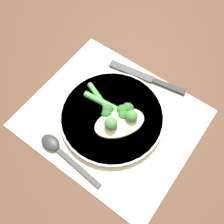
% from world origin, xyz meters
% --- Properties ---
extents(ground_plane, '(3.00, 3.00, 0.00)m').
position_xyz_m(ground_plane, '(0.00, 0.00, 0.00)').
color(ground_plane, '#422819').
extents(placemat, '(0.39, 0.33, 0.00)m').
position_xyz_m(placemat, '(0.00, 0.00, 0.00)').
color(placemat, '#C6B289').
rests_on(placemat, ground_plane).
extents(plate, '(0.25, 0.25, 0.01)m').
position_xyz_m(plate, '(0.00, 0.00, 0.01)').
color(plate, silver).
rests_on(plate, placemat).
extents(chicken_fillet, '(0.12, 0.14, 0.02)m').
position_xyz_m(chicken_fillet, '(0.03, -0.01, 0.03)').
color(chicken_fillet, beige).
rests_on(chicken_fillet, plate).
extents(pesto_dollop_primary, '(0.03, 0.03, 0.03)m').
position_xyz_m(pesto_dollop_primary, '(0.02, -0.03, 0.05)').
color(pesto_dollop_primary, '#3D702D').
rests_on(pesto_dollop_primary, chicken_fillet).
extents(pesto_dollop_secondary, '(0.03, 0.03, 0.03)m').
position_xyz_m(pesto_dollop_secondary, '(0.05, 0.01, 0.05)').
color(pesto_dollop_secondary, '#3D702D').
rests_on(pesto_dollop_secondary, chicken_fillet).
extents(broccoli_stalk_left, '(0.13, 0.05, 0.03)m').
position_xyz_m(broccoli_stalk_left, '(0.01, 0.02, 0.03)').
color(broccoli_stalk_left, '#3D8E38').
rests_on(broccoli_stalk_left, plate).
extents(broccoli_stalk_right, '(0.10, 0.06, 0.03)m').
position_xyz_m(broccoli_stalk_right, '(-0.02, 0.00, 0.03)').
color(broccoli_stalk_right, '#3D8E38').
rests_on(broccoli_stalk_right, plate).
extents(knife, '(0.21, 0.05, 0.01)m').
position_xyz_m(knife, '(0.01, 0.15, 0.01)').
color(knife, black).
rests_on(knife, placemat).
extents(spoon, '(0.17, 0.04, 0.01)m').
position_xyz_m(spoon, '(-0.05, -0.14, 0.01)').
color(spoon, black).
rests_on(spoon, placemat).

